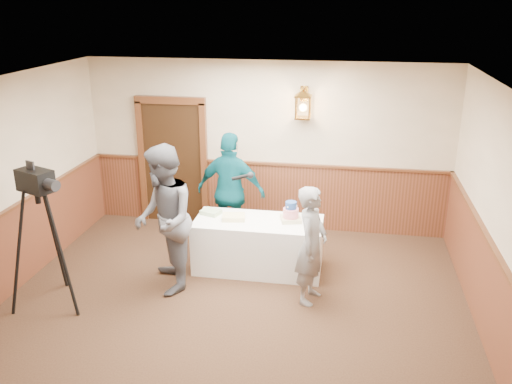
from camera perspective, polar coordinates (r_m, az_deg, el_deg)
ground at (r=6.40m, az=-4.00°, el=-15.73°), size 7.00×7.00×0.00m
room_shell at (r=6.08m, az=-3.82°, el=-1.40°), size 6.02×7.02×2.81m
display_table at (r=7.79m, az=0.25°, el=-5.57°), size 1.80×0.80×0.75m
tiered_cake at (r=7.61m, az=3.69°, el=-2.25°), size 0.34×0.34×0.29m
sheet_cake_yellow at (r=7.68m, az=-2.37°, el=-2.66°), size 0.35×0.29×0.07m
sheet_cake_green at (r=7.89m, az=-4.76°, el=-2.12°), size 0.32×0.28×0.06m
interviewer at (r=7.13m, az=-9.67°, el=-2.92°), size 1.67×1.18×1.98m
baker at (r=6.88m, az=5.87°, el=-5.59°), size 0.49×0.64×1.56m
assistant_p at (r=8.28m, az=-2.65°, el=0.05°), size 1.13×0.59×1.84m
tv_camera_rig at (r=7.20m, az=-21.33°, el=-5.40°), size 0.70×0.66×1.81m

